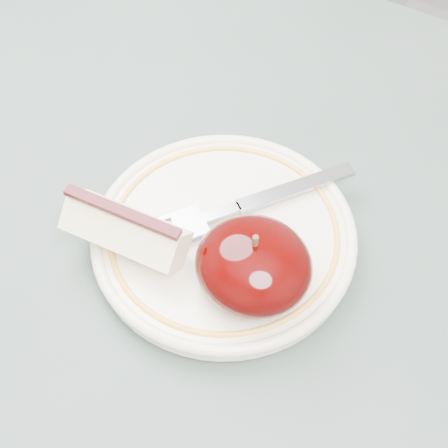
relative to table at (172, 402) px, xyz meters
The scene contains 5 objects.
table is the anchor object (origin of this frame).
plate 0.14m from the table, 97.54° to the left, with size 0.20×0.20×0.02m.
apple_half 0.15m from the table, 69.01° to the left, with size 0.08×0.08×0.06m.
apple_wedge 0.15m from the table, 141.82° to the left, with size 0.09×0.05×0.04m.
fork 0.16m from the table, 97.05° to the left, with size 0.12×0.16×0.00m.
Camera 1 is at (0.13, -0.13, 1.14)m, focal length 50.00 mm.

